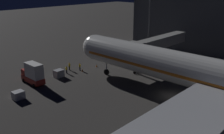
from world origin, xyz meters
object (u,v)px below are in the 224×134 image
object	(u,v)px
ground_crew_under_port_wing	(69,66)
jet_bridge	(154,44)
cargo_truck_aft	(33,74)
baggage_container_near_belt	(59,73)
ground_crew_near_nose_gear	(66,69)
ground_crew_by_tug	(80,66)
traffic_cone_nose_starboard	(82,70)
traffic_cone_nose_port	(97,66)
baggage_container_mid_row	(18,95)
apron_floodlight_mast	(150,10)

from	to	relation	value
ground_crew_under_port_wing	jet_bridge	bearing A→B (deg)	140.99
cargo_truck_aft	baggage_container_near_belt	size ratio (longest dim) A/B	3.05
ground_crew_near_nose_gear	ground_crew_under_port_wing	size ratio (longest dim) A/B	0.94
cargo_truck_aft	ground_crew_by_tug	xyz separation A→B (m)	(-11.45, 0.36, -1.20)
ground_crew_by_tug	traffic_cone_nose_starboard	size ratio (longest dim) A/B	3.06
jet_bridge	ground_crew_by_tug	world-z (taller)	jet_bridge
baggage_container_near_belt	ground_crew_under_port_wing	xyz separation A→B (m)	(-4.24, -1.84, 0.20)
ground_crew_under_port_wing	traffic_cone_nose_port	world-z (taller)	ground_crew_under_port_wing
ground_crew_near_nose_gear	ground_crew_by_tug	xyz separation A→B (m)	(-3.31, 0.58, -0.01)
baggage_container_mid_row	ground_crew_near_nose_gear	size ratio (longest dim) A/B	1.09
ground_crew_by_tug	ground_crew_under_port_wing	bearing A→B (deg)	-48.43
ground_crew_by_tug	traffic_cone_nose_starboard	bearing A→B (deg)	88.49
ground_crew_by_tug	baggage_container_mid_row	bearing A→B (deg)	13.14
apron_floodlight_mast	ground_crew_near_nose_gear	world-z (taller)	apron_floodlight_mast
baggage_container_near_belt	ground_crew_under_port_wing	bearing A→B (deg)	-156.52
cargo_truck_aft	ground_crew_near_nose_gear	distance (m)	8.23
baggage_container_mid_row	ground_crew_by_tug	bearing A→B (deg)	-166.86
jet_bridge	apron_floodlight_mast	distance (m)	19.09
ground_crew_near_nose_gear	traffic_cone_nose_port	world-z (taller)	ground_crew_near_nose_gear
baggage_container_mid_row	traffic_cone_nose_port	xyz separation A→B (m)	(-21.29, -3.07, -0.43)
ground_crew_near_nose_gear	ground_crew_under_port_wing	world-z (taller)	ground_crew_under_port_wing
ground_crew_under_port_wing	baggage_container_mid_row	bearing A→B (deg)	20.47
cargo_truck_aft	traffic_cone_nose_starboard	distance (m)	11.64
cargo_truck_aft	traffic_cone_nose_starboard	size ratio (longest dim) A/B	10.55
ground_crew_near_nose_gear	traffic_cone_nose_port	bearing A→B (deg)	169.28
ground_crew_under_port_wing	traffic_cone_nose_starboard	xyz separation A→B (m)	(-1.55, 2.65, -0.72)
ground_crew_near_nose_gear	jet_bridge	bearing A→B (deg)	146.72
cargo_truck_aft	baggage_container_mid_row	distance (m)	7.10
jet_bridge	traffic_cone_nose_port	xyz separation A→B (m)	(9.27, -9.67, -5.27)
baggage_container_near_belt	baggage_container_mid_row	world-z (taller)	baggage_container_near_belt
apron_floodlight_mast	ground_crew_near_nose_gear	xyz separation A→B (m)	(30.99, 0.46, -10.36)
baggage_container_mid_row	ground_crew_near_nose_gear	bearing A→B (deg)	-161.60
apron_floodlight_mast	traffic_cone_nose_port	size ratio (longest dim) A/B	35.73
ground_crew_under_port_wing	ground_crew_by_tug	world-z (taller)	ground_crew_under_port_wing
baggage_container_mid_row	ground_crew_under_port_wing	size ratio (longest dim) A/B	1.02
apron_floodlight_mast	ground_crew_under_port_wing	distance (m)	31.02
jet_bridge	traffic_cone_nose_starboard	bearing A→B (deg)	-35.29
baggage_container_mid_row	traffic_cone_nose_port	bearing A→B (deg)	-171.79
ground_crew_near_nose_gear	ground_crew_by_tug	distance (m)	3.36
baggage_container_near_belt	traffic_cone_nose_starboard	world-z (taller)	baggage_container_near_belt
traffic_cone_nose_port	cargo_truck_aft	bearing A→B (deg)	-4.49
ground_crew_near_nose_gear	ground_crew_under_port_wing	bearing A→B (deg)	-145.34
apron_floodlight_mast	cargo_truck_aft	world-z (taller)	apron_floodlight_mast
jet_bridge	ground_crew_near_nose_gear	distance (m)	20.79
baggage_container_near_belt	baggage_container_mid_row	xyz separation A→B (m)	(11.10, 3.88, -0.08)
baggage_container_near_belt	ground_crew_near_nose_gear	bearing A→B (deg)	-165.62
jet_bridge	cargo_truck_aft	xyz separation A→B (m)	(25.10, -10.91, -3.42)
cargo_truck_aft	ground_crew_under_port_wing	distance (m)	10.04
ground_crew_under_port_wing	ground_crew_near_nose_gear	bearing A→B (deg)	34.66
traffic_cone_nose_port	traffic_cone_nose_starboard	distance (m)	4.40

